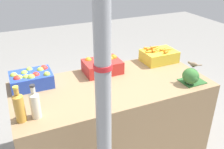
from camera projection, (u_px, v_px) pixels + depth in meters
The scene contains 10 objects.
ground_plane at pixel (112, 147), 2.70m from camera, with size 10.00×10.00×0.00m, color gray.
market_table at pixel (112, 118), 2.52m from camera, with size 1.83×0.87×0.78m, color #937551.
support_pole at pixel (103, 85), 1.46m from camera, with size 0.11×0.11×2.42m.
apple_crate at pixel (31, 79), 2.28m from camera, with size 0.37×0.27×0.16m.
orange_crate at pixel (103, 66), 2.55m from camera, with size 0.37×0.27×0.16m.
carrot_crate at pixel (159, 56), 2.79m from camera, with size 0.37×0.27×0.16m.
broccoli_pile at pixel (191, 77), 2.31m from camera, with size 0.24×0.19×0.16m.
juice_bottle_amber at pixel (19, 107), 1.79m from camera, with size 0.08×0.08×0.29m.
juice_bottle_cloudy at pixel (35, 104), 1.83m from camera, with size 0.07×0.07×0.28m.
sparrow_bird at pixel (193, 64), 2.30m from camera, with size 0.09×0.11×0.05m.
Camera 1 is at (-0.84, -1.88, 1.92)m, focal length 40.00 mm.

